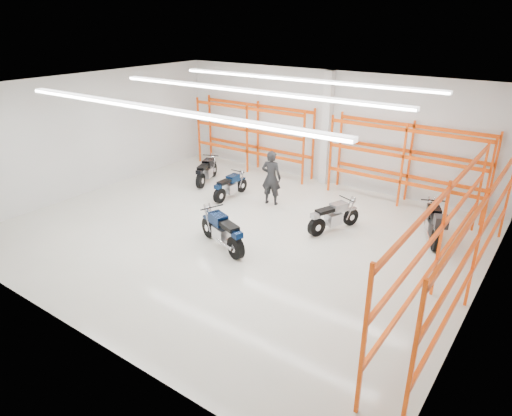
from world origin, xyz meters
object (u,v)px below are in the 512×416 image
Objects in this scene: motorcycle_back_c at (332,217)px; motorcycle_main at (223,232)px; motorcycle_back_a at (206,172)px; structural_column at (327,129)px; motorcycle_back_d at (434,225)px; standing_man at (271,178)px; motorcycle_back_b at (229,187)px.

motorcycle_main is at bearing -124.88° from motorcycle_back_c.
structural_column reaches higher than motorcycle_back_a.
motorcycle_back_a is 6.41m from motorcycle_back_c.
standing_man is at bearing -176.86° from motorcycle_back_d.
structural_column is (3.93, 2.88, 1.77)m from motorcycle_back_a.
motorcycle_back_c is 3.07m from motorcycle_back_d.
structural_column is at bearing 60.33° from motorcycle_back_b.
motorcycle_back_a is 5.18m from structural_column.
motorcycle_back_d reaches higher than motorcycle_back_c.
motorcycle_back_c is 4.99m from structural_column.
standing_man reaches higher than motorcycle_back_d.
motorcycle_back_c is 0.44× the size of structural_column.
motorcycle_main is at bearing 88.53° from standing_man.
motorcycle_back_a is (-4.25, 4.08, -0.05)m from motorcycle_main.
motorcycle_back_d reaches higher than motorcycle_back_b.
structural_column is at bearing 92.67° from motorcycle_main.
structural_column is (2.08, 3.66, 1.81)m from motorcycle_back_b.
motorcycle_back_a is at bearing -19.03° from standing_man.
motorcycle_back_d is at bearing 21.19° from motorcycle_back_c.
motorcycle_back_a reaches higher than motorcycle_back_c.
motorcycle_back_d is at bearing 169.47° from standing_man.
standing_man is at bearing 102.20° from motorcycle_main.
motorcycle_back_a is 1.00× the size of standing_man.
motorcycle_back_d is (2.87, 1.11, 0.10)m from motorcycle_back_c.
structural_column is (-5.25, 2.89, 1.68)m from motorcycle_back_d.
motorcycle_main is 7.18m from structural_column.
motorcycle_back_a is at bearing 136.19° from motorcycle_main.
standing_man reaches higher than motorcycle_back_a.
motorcycle_back_b is at bearing -119.67° from structural_column.
motorcycle_back_a is 1.05× the size of motorcycle_back_b.
standing_man is at bearing 164.53° from motorcycle_back_c.
motorcycle_back_d is 1.10× the size of standing_man.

